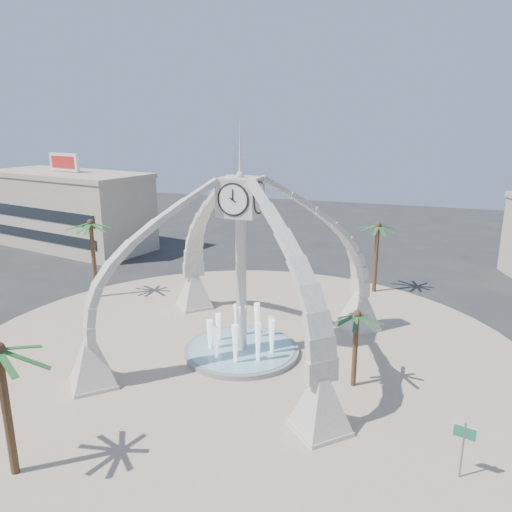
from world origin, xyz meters
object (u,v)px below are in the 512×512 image
(palm_east, at_px, (357,316))
(street_sign, at_px, (464,439))
(clock_tower, at_px, (241,265))
(fountain, at_px, (242,350))
(palm_west, at_px, (91,224))
(palm_north, at_px, (378,227))

(palm_east, height_order, street_sign, palm_east)
(clock_tower, height_order, fountain, clock_tower)
(fountain, xyz_separation_m, palm_west, (-16.79, 6.48, 6.60))
(palm_east, xyz_separation_m, palm_west, (-24.83, 8.35, 2.26))
(fountain, relative_size, palm_east, 1.50)
(clock_tower, bearing_deg, street_sign, -31.58)
(palm_west, distance_m, street_sign, 34.47)
(palm_north, bearing_deg, palm_east, -87.59)
(palm_east, relative_size, palm_west, 0.69)
(street_sign, bearing_deg, palm_north, 118.97)
(clock_tower, relative_size, palm_west, 2.31)
(fountain, distance_m, palm_north, 18.95)
(palm_west, relative_size, palm_north, 1.07)
(street_sign, bearing_deg, fountain, 162.59)
(fountain, relative_size, street_sign, 2.83)
(clock_tower, relative_size, fountain, 2.24)
(clock_tower, distance_m, palm_east, 8.46)
(fountain, xyz_separation_m, street_sign, (13.86, -8.52, 1.73))
(palm_north, bearing_deg, palm_west, -157.56)
(clock_tower, xyz_separation_m, street_sign, (13.86, -8.52, -4.47))
(fountain, xyz_separation_m, palm_east, (8.04, -1.87, 4.34))
(clock_tower, height_order, palm_west, clock_tower)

